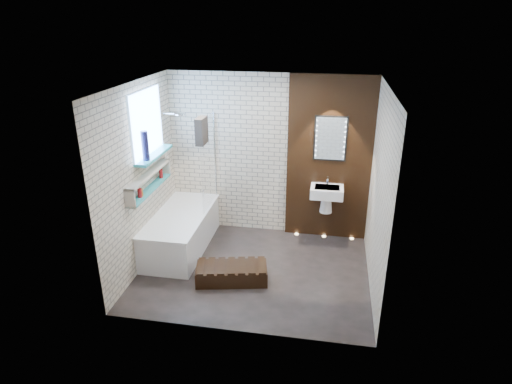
% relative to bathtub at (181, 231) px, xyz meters
% --- Properties ---
extents(ground, '(3.20, 3.20, 0.00)m').
position_rel_bathtub_xyz_m(ground, '(1.22, -0.45, -0.29)').
color(ground, black).
rests_on(ground, ground).
extents(room_shell, '(3.24, 3.20, 2.60)m').
position_rel_bathtub_xyz_m(room_shell, '(1.22, -0.45, 1.01)').
color(room_shell, '#C1B199').
rests_on(room_shell, ground).
extents(walnut_panel, '(1.30, 0.06, 2.60)m').
position_rel_bathtub_xyz_m(walnut_panel, '(2.17, 0.82, 1.01)').
color(walnut_panel, black).
rests_on(walnut_panel, ground).
extents(clerestory_window, '(0.18, 1.00, 0.94)m').
position_rel_bathtub_xyz_m(clerestory_window, '(-0.34, -0.10, 1.61)').
color(clerestory_window, '#7FADE0').
rests_on(clerestory_window, room_shell).
extents(display_niche, '(0.14, 1.30, 0.26)m').
position_rel_bathtub_xyz_m(display_niche, '(-0.31, -0.30, 0.91)').
color(display_niche, teal).
rests_on(display_niche, room_shell).
extents(bathtub, '(0.79, 1.74, 0.70)m').
position_rel_bathtub_xyz_m(bathtub, '(0.00, 0.00, 0.00)').
color(bathtub, white).
rests_on(bathtub, ground).
extents(bath_screen, '(0.01, 0.78, 1.40)m').
position_rel_bathtub_xyz_m(bath_screen, '(0.35, 0.44, 0.99)').
color(bath_screen, white).
rests_on(bath_screen, bathtub).
extents(towel, '(0.11, 0.30, 0.39)m').
position_rel_bathtub_xyz_m(towel, '(0.35, 0.15, 1.56)').
color(towel, black).
rests_on(towel, bath_screen).
extents(shower_head, '(0.18, 0.18, 0.02)m').
position_rel_bathtub_xyz_m(shower_head, '(-0.08, 0.50, 1.71)').
color(shower_head, silver).
rests_on(shower_head, room_shell).
extents(washbasin, '(0.50, 0.36, 0.58)m').
position_rel_bathtub_xyz_m(washbasin, '(2.17, 0.62, 0.50)').
color(washbasin, white).
rests_on(washbasin, walnut_panel).
extents(led_mirror, '(0.50, 0.02, 0.70)m').
position_rel_bathtub_xyz_m(led_mirror, '(2.17, 0.78, 1.36)').
color(led_mirror, black).
rests_on(led_mirror, walnut_panel).
extents(walnut_step, '(1.03, 0.62, 0.21)m').
position_rel_bathtub_xyz_m(walnut_step, '(0.97, -0.75, -0.18)').
color(walnut_step, black).
rests_on(walnut_step, ground).
extents(niche_bottles, '(0.06, 0.82, 0.14)m').
position_rel_bathtub_xyz_m(niche_bottles, '(-0.31, -0.34, 0.87)').
color(niche_bottles, maroon).
rests_on(niche_bottles, display_niche).
extents(sill_vases, '(0.10, 0.10, 0.40)m').
position_rel_bathtub_xyz_m(sill_vases, '(-0.28, -0.39, 1.46)').
color(sill_vases, '#16163D').
rests_on(sill_vases, clerestory_window).
extents(floor_uplights, '(0.96, 0.06, 0.01)m').
position_rel_bathtub_xyz_m(floor_uplights, '(2.17, 0.75, -0.29)').
color(floor_uplights, '#FFD899').
rests_on(floor_uplights, ground).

